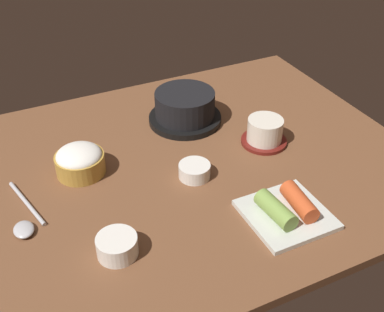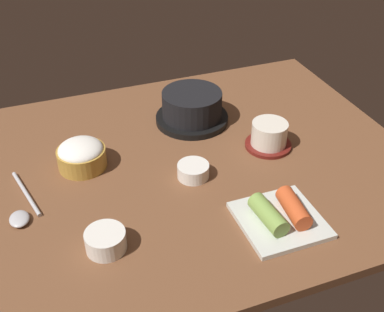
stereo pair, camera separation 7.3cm
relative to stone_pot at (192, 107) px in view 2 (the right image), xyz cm
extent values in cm
cube|color=brown|center=(-8.53, -15.46, -4.79)|extent=(100.00, 76.00, 2.00)
cylinder|color=black|center=(0.00, 0.00, -3.05)|extent=(17.40, 17.40, 1.47)
cylinder|color=black|center=(0.00, 0.00, 0.81)|extent=(14.19, 14.19, 6.25)
cylinder|color=#D15619|center=(0.00, 0.00, 3.63)|extent=(12.49, 12.49, 0.60)
cylinder|color=#B78C38|center=(-27.91, -8.93, -1.66)|extent=(10.13, 10.13, 4.26)
ellipsoid|color=white|center=(-27.91, -8.93, 0.47)|extent=(9.32, 9.32, 3.55)
cylinder|color=maroon|center=(12.15, -16.06, -3.39)|extent=(10.32, 10.32, 0.80)
cylinder|color=silver|center=(12.15, -16.06, -0.37)|extent=(7.90, 7.90, 5.24)
cylinder|color=#C6D18C|center=(12.15, -16.06, 1.96)|extent=(6.72, 6.72, 0.40)
cylinder|color=white|center=(-7.37, -20.40, -2.31)|extent=(6.53, 6.53, 2.95)
cylinder|color=brown|center=(-7.37, -20.40, -1.14)|extent=(5.35, 5.35, 0.50)
cube|color=silver|center=(2.66, -38.57, -3.29)|extent=(14.74, 14.74, 1.00)
cylinder|color=#7A9E47|center=(0.08, -38.57, -1.09)|extent=(4.05, 9.07, 3.40)
cylinder|color=#C64C23|center=(5.24, -38.57, -1.09)|extent=(4.29, 9.14, 3.40)
cylinder|color=white|center=(-28.35, -33.83, -1.97)|extent=(7.05, 7.05, 3.63)
cylinder|color=brown|center=(-28.35, -33.83, -0.46)|extent=(5.78, 5.78, 0.50)
cylinder|color=#B7B7BC|center=(-40.00, -14.40, -3.39)|extent=(4.37, 14.95, 0.80)
ellipsoid|color=#B7B7BC|center=(-41.80, -21.78, -3.07)|extent=(3.60, 4.68, 1.26)
camera|label=1|loc=(-41.71, -90.69, 57.86)|focal=45.32mm
camera|label=2|loc=(-35.03, -93.54, 57.86)|focal=45.32mm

